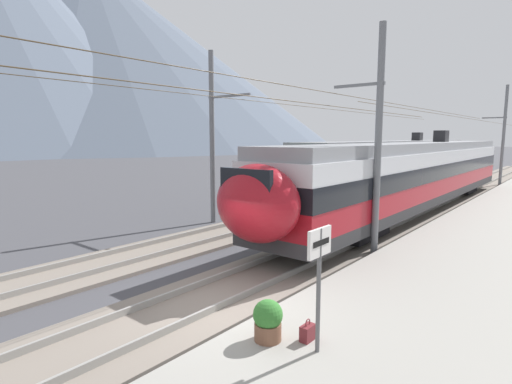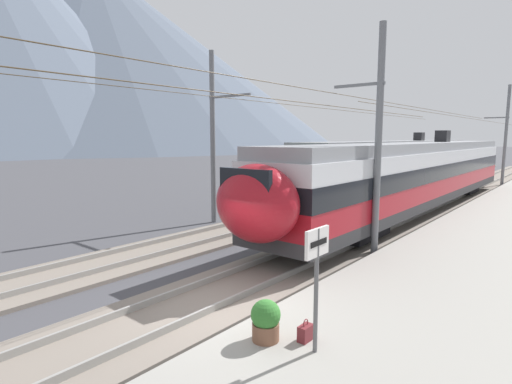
{
  "view_description": "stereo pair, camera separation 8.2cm",
  "coord_description": "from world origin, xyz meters",
  "px_view_note": "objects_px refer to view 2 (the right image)",
  "views": [
    {
      "loc": [
        -6.46,
        -6.31,
        4.13
      ],
      "look_at": [
        4.61,
        2.77,
        2.18
      ],
      "focal_mm": 28.27,
      "sensor_mm": 36.0,
      "label": 1
    },
    {
      "loc": [
        -6.41,
        -6.37,
        4.13
      ],
      "look_at": [
        4.61,
        2.77,
        2.18
      ],
      "focal_mm": 28.27,
      "sensor_mm": 36.0,
      "label": 2
    }
  ],
  "objects_px": {
    "catenary_mast_mid": "(375,138)",
    "handbag_near_sign": "(305,333)",
    "platform_sign": "(317,262)",
    "potted_plant_platform_edge": "(266,319)",
    "train_near_platform": "(416,173)",
    "catenary_mast_far_side": "(215,135)",
    "train_far_track": "(398,161)",
    "catenary_mast_east": "(504,135)"
  },
  "relations": [
    {
      "from": "catenary_mast_mid",
      "to": "handbag_near_sign",
      "type": "xyz_separation_m",
      "value": [
        -7.16,
        -1.86,
        -3.65
      ]
    },
    {
      "from": "platform_sign",
      "to": "handbag_near_sign",
      "type": "height_order",
      "value": "platform_sign"
    },
    {
      "from": "platform_sign",
      "to": "potted_plant_platform_edge",
      "type": "xyz_separation_m",
      "value": [
        -0.24,
        0.94,
        -1.24
      ]
    },
    {
      "from": "train_near_platform",
      "to": "platform_sign",
      "type": "height_order",
      "value": "train_near_platform"
    },
    {
      "from": "catenary_mast_far_side",
      "to": "train_far_track",
      "type": "bearing_deg",
      "value": -6.4
    },
    {
      "from": "catenary_mast_east",
      "to": "catenary_mast_far_side",
      "type": "bearing_deg",
      "value": 162.65
    },
    {
      "from": "train_far_track",
      "to": "catenary_mast_far_side",
      "type": "distance_m",
      "value": 18.41
    },
    {
      "from": "catenary_mast_east",
      "to": "potted_plant_platform_edge",
      "type": "height_order",
      "value": "catenary_mast_east"
    },
    {
      "from": "train_far_track",
      "to": "potted_plant_platform_edge",
      "type": "relative_size",
      "value": 37.84
    },
    {
      "from": "train_far_track",
      "to": "catenary_mast_mid",
      "type": "height_order",
      "value": "catenary_mast_mid"
    },
    {
      "from": "catenary_mast_mid",
      "to": "catenary_mast_east",
      "type": "height_order",
      "value": "catenary_mast_east"
    },
    {
      "from": "catenary_mast_far_side",
      "to": "platform_sign",
      "type": "distance_m",
      "value": 13.05
    },
    {
      "from": "catenary_mast_mid",
      "to": "train_far_track",
      "type": "bearing_deg",
      "value": 18.07
    },
    {
      "from": "catenary_mast_mid",
      "to": "train_near_platform",
      "type": "bearing_deg",
      "value": 9.28
    },
    {
      "from": "potted_plant_platform_edge",
      "to": "train_far_track",
      "type": "bearing_deg",
      "value": 15.61
    },
    {
      "from": "train_far_track",
      "to": "potted_plant_platform_edge",
      "type": "bearing_deg",
      "value": -164.39
    },
    {
      "from": "train_near_platform",
      "to": "train_far_track",
      "type": "xyz_separation_m",
      "value": [
        9.65,
        4.59,
        0.0
      ]
    },
    {
      "from": "handbag_near_sign",
      "to": "potted_plant_platform_edge",
      "type": "distance_m",
      "value": 0.8
    },
    {
      "from": "handbag_near_sign",
      "to": "potted_plant_platform_edge",
      "type": "relative_size",
      "value": 0.55
    },
    {
      "from": "catenary_mast_mid",
      "to": "catenary_mast_far_side",
      "type": "relative_size",
      "value": 1.0
    },
    {
      "from": "handbag_near_sign",
      "to": "potted_plant_platform_edge",
      "type": "xyz_separation_m",
      "value": [
        -0.46,
        0.59,
        0.26
      ]
    },
    {
      "from": "train_near_platform",
      "to": "catenary_mast_east",
      "type": "height_order",
      "value": "catenary_mast_east"
    },
    {
      "from": "catenary_mast_mid",
      "to": "platform_sign",
      "type": "bearing_deg",
      "value": -163.4
    },
    {
      "from": "catenary_mast_mid",
      "to": "catenary_mast_east",
      "type": "relative_size",
      "value": 1.0
    },
    {
      "from": "platform_sign",
      "to": "potted_plant_platform_edge",
      "type": "height_order",
      "value": "platform_sign"
    },
    {
      "from": "train_far_track",
      "to": "handbag_near_sign",
      "type": "xyz_separation_m",
      "value": [
        -25.67,
        -7.9,
        -1.76
      ]
    },
    {
      "from": "potted_plant_platform_edge",
      "to": "catenary_mast_far_side",
      "type": "bearing_deg",
      "value": 49.6
    },
    {
      "from": "train_near_platform",
      "to": "train_far_track",
      "type": "relative_size",
      "value": 0.95
    },
    {
      "from": "potted_plant_platform_edge",
      "to": "catenary_mast_mid",
      "type": "bearing_deg",
      "value": 9.4
    },
    {
      "from": "train_far_track",
      "to": "platform_sign",
      "type": "xyz_separation_m",
      "value": [
        -25.89,
        -8.24,
        -0.25
      ]
    },
    {
      "from": "potted_plant_platform_edge",
      "to": "platform_sign",
      "type": "bearing_deg",
      "value": -75.61
    },
    {
      "from": "handbag_near_sign",
      "to": "catenary_mast_mid",
      "type": "bearing_deg",
      "value": 14.53
    },
    {
      "from": "train_near_platform",
      "to": "catenary_mast_far_side",
      "type": "distance_m",
      "value": 10.99
    },
    {
      "from": "platform_sign",
      "to": "potted_plant_platform_edge",
      "type": "bearing_deg",
      "value": 104.39
    },
    {
      "from": "train_far_track",
      "to": "catenary_mast_east",
      "type": "xyz_separation_m",
      "value": [
        7.7,
        -6.05,
        2.11
      ]
    },
    {
      "from": "catenary_mast_east",
      "to": "handbag_near_sign",
      "type": "distance_m",
      "value": 33.65
    },
    {
      "from": "catenary_mast_far_side",
      "to": "catenary_mast_mid",
      "type": "bearing_deg",
      "value": -92.36
    },
    {
      "from": "handbag_near_sign",
      "to": "train_near_platform",
      "type": "bearing_deg",
      "value": 11.65
    },
    {
      "from": "train_far_track",
      "to": "platform_sign",
      "type": "distance_m",
      "value": 27.18
    },
    {
      "from": "train_near_platform",
      "to": "catenary_mast_mid",
      "type": "xyz_separation_m",
      "value": [
        -8.86,
        -1.45,
        1.89
      ]
    },
    {
      "from": "train_near_platform",
      "to": "catenary_mast_far_side",
      "type": "bearing_deg",
      "value": 142.13
    },
    {
      "from": "platform_sign",
      "to": "train_far_track",
      "type": "bearing_deg",
      "value": 17.65
    }
  ]
}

